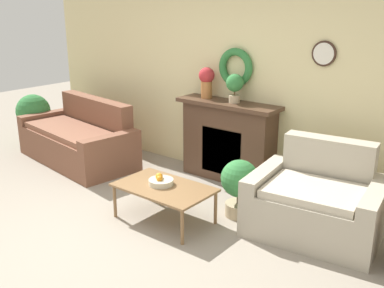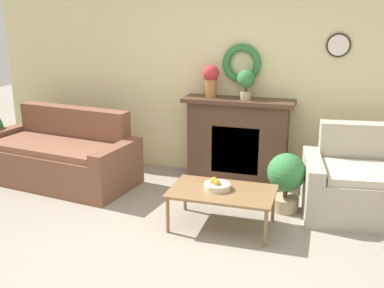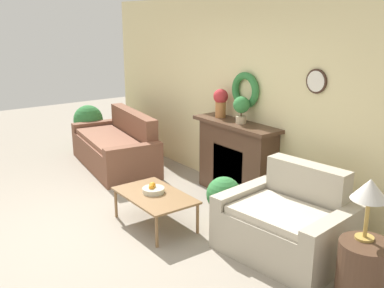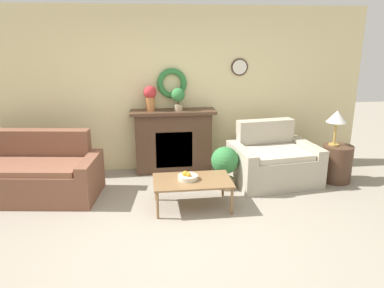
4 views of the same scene
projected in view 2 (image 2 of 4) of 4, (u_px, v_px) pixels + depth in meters
name	position (u px, v px, depth m)	size (l,w,h in m)	color
ground_plane	(171.00, 265.00, 3.87)	(16.00, 16.00, 0.00)	gray
wall_back	(234.00, 72.00, 5.74)	(6.80, 0.16, 2.70)	beige
fireplace	(238.00, 139.00, 5.75)	(1.39, 0.41, 1.06)	#4C3323
couch_left	(60.00, 157.00, 5.72)	(2.08, 1.17, 0.91)	brown
loveseat_right	(365.00, 185.00, 4.80)	(1.38, 1.11, 0.92)	#B2A893
coffee_table	(222.00, 193.00, 4.46)	(1.04, 0.64, 0.40)	olive
fruit_bowl	(217.00, 185.00, 4.48)	(0.27, 0.27, 0.12)	beige
vase_on_mantel_left	(211.00, 79.00, 5.65)	(0.21, 0.21, 0.40)	#AD6B38
potted_plant_on_mantel	(246.00, 81.00, 5.50)	(0.22, 0.22, 0.36)	tan
potted_plant_floor_by_loveseat	(286.00, 177.00, 4.84)	(0.41, 0.41, 0.65)	tan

